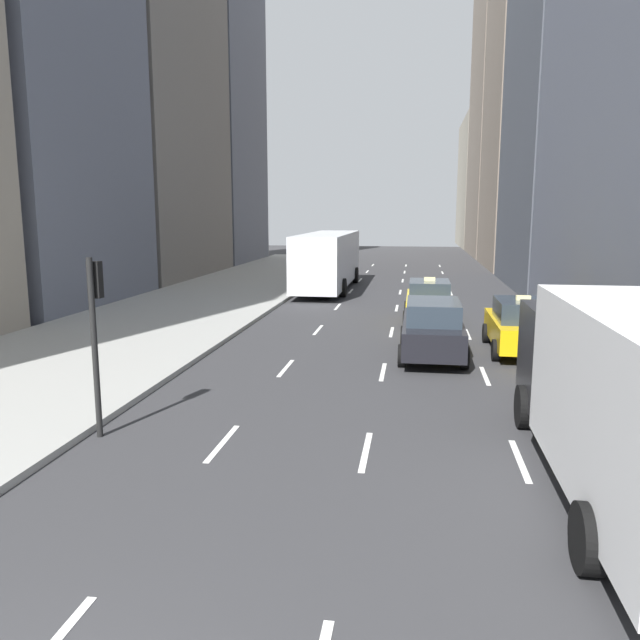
{
  "coord_description": "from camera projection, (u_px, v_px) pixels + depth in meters",
  "views": [
    {
      "loc": [
        3.45,
        -3.14,
        4.45
      ],
      "look_at": [
        1.03,
        12.5,
        1.71
      ],
      "focal_mm": 35.0,
      "sensor_mm": 36.0,
      "label": 1
    }
  ],
  "objects": [
    {
      "name": "sidewalk_left",
      "position": [
        208.0,
        299.0,
        31.67
      ],
      "size": [
        8.0,
        66.0,
        0.15
      ],
      "primitive_type": "cube",
      "color": "#9E9E99",
      "rests_on": "ground"
    },
    {
      "name": "lane_markings",
      "position": [
        394.0,
        319.0,
        26.34
      ],
      "size": [
        5.72,
        56.0,
        0.01
      ],
      "color": "white",
      "rests_on": "ground"
    },
    {
      "name": "building_row_left",
      "position": [
        100.0,
        46.0,
        34.12
      ],
      "size": [
        6.0,
        55.22,
        33.95
      ],
      "color": "gray",
      "rests_on": "ground"
    },
    {
      "name": "building_row_right",
      "position": [
        548.0,
        80.0,
        42.53
      ],
      "size": [
        6.0,
        92.48,
        33.55
      ],
      "color": "slate",
      "rests_on": "ground"
    },
    {
      "name": "taxi_lead",
      "position": [
        521.0,
        325.0,
        19.89
      ],
      "size": [
        2.02,
        4.4,
        1.87
      ],
      "color": "yellow",
      "rests_on": "ground"
    },
    {
      "name": "taxi_second",
      "position": [
        429.0,
        301.0,
        25.37
      ],
      "size": [
        2.02,
        4.4,
        1.87
      ],
      "color": "yellow",
      "rests_on": "ground"
    },
    {
      "name": "sedan_black_near",
      "position": [
        432.0,
        328.0,
        19.31
      ],
      "size": [
        2.02,
        4.9,
        1.79
      ],
      "color": "black",
      "rests_on": "ground"
    },
    {
      "name": "city_bus",
      "position": [
        328.0,
        259.0,
        36.1
      ],
      "size": [
        2.8,
        11.61,
        3.25
      ],
      "color": "silver",
      "rests_on": "ground"
    },
    {
      "name": "box_truck",
      "position": [
        636.0,
        395.0,
        9.46
      ],
      "size": [
        2.58,
        8.4,
        3.15
      ],
      "color": "#262628",
      "rests_on": "ground"
    },
    {
      "name": "traffic_light_pole",
      "position": [
        95.0,
        318.0,
        12.21
      ],
      "size": [
        0.24,
        0.42,
        3.6
      ],
      "color": "black",
      "rests_on": "ground"
    }
  ]
}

